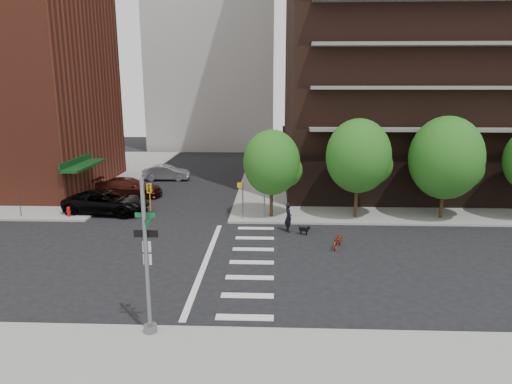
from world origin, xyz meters
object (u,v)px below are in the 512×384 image
Objects in this scene: parked_car_maroon at (129,187)px; dog_walker at (288,217)px; scooter at (338,240)px; parked_car_black at (107,202)px; fire_hydrant at (69,211)px; parked_car_silver at (166,173)px; traffic_signal at (148,270)px.

dog_walker is at bearing -123.70° from parked_car_maroon.
parked_car_maroon is 20.09m from scooter.
scooter is at bearing -107.12° from parked_car_black.
fire_hydrant is 0.38× the size of dog_walker.
dog_walker is (11.76, -16.07, 0.20)m from parked_car_silver.
parked_car_maroon is at bearing 109.41° from traffic_signal.
parked_car_silver is at bearing 74.24° from fire_hydrant.
dog_walker reaches higher than parked_car_black.
traffic_signal is 18.51m from parked_car_black.
dog_walker reaches higher than parked_car_silver.
traffic_signal is 8.20× the size of fire_hydrant.
parked_car_black reaches higher than fire_hydrant.
fire_hydrant is at bearing 65.10° from dog_walker.
traffic_signal is 14.20m from dog_walker.
parked_car_maroon is (0.00, 5.22, -0.05)m from parked_car_black.
dog_walker is at bearing 66.61° from traffic_signal.
fire_hydrant is 15.81m from dog_walker.
dog_walker is at bearing -8.58° from fire_hydrant.
parked_car_black is (-7.73, 16.72, -1.84)m from traffic_signal.
parked_car_black is (2.30, 1.43, 0.31)m from fire_hydrant.
parked_car_silver is (-6.16, 29.00, -1.94)m from traffic_signal.
traffic_signal is 1.30× the size of parked_car_silver.
parked_car_black is 17.51m from scooter.
parked_car_maroon is at bearing 70.90° from fire_hydrant.
parked_car_silver is at bearing -12.17° from parked_car_maroon.
dog_walker is (15.63, -2.36, 0.41)m from fire_hydrant.
traffic_signal is 18.42m from fire_hydrant.
scooter is at bearing -151.97° from dog_walker.
dog_walker is at bearing -146.98° from parked_car_silver.
dog_walker is (-2.84, 2.91, 0.50)m from scooter.
parked_car_silver is 19.91m from dog_walker.
parked_car_maroon is at bearing 5.36° from parked_car_black.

